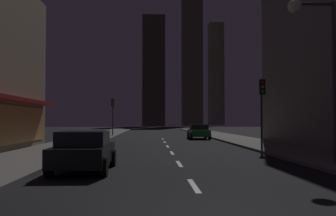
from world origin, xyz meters
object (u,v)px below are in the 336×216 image
object	(u,v)px
traffic_light_far_left	(113,109)
traffic_light_near_right	(262,98)
fire_hydrant_far_left	(84,140)
street_lamp_right	(314,40)
car_parked_near	(84,151)
car_parked_far	(199,131)

from	to	relation	value
traffic_light_far_left	traffic_light_near_right	bearing A→B (deg)	-61.47
fire_hydrant_far_left	street_lamp_right	world-z (taller)	street_lamp_right
car_parked_near	car_parked_far	xyz separation A→B (m)	(7.20, 23.05, 0.00)
traffic_light_far_left	street_lamp_right	size ratio (longest dim) A/B	0.64
car_parked_near	car_parked_far	bearing A→B (deg)	72.66
street_lamp_right	car_parked_near	bearing A→B (deg)	-173.61
car_parked_far	traffic_light_far_left	size ratio (longest dim) A/B	1.01
traffic_light_near_right	traffic_light_far_left	distance (m)	23.03
car_parked_far	traffic_light_far_left	xyz separation A→B (m)	(-9.10, 5.54, 2.45)
traffic_light_far_left	fire_hydrant_far_left	bearing A→B (deg)	-91.45
car_parked_near	fire_hydrant_far_left	xyz separation A→B (m)	(-2.30, 12.81, -0.29)
traffic_light_near_right	traffic_light_far_left	bearing A→B (deg)	118.53
car_parked_far	traffic_light_near_right	world-z (taller)	traffic_light_near_right
traffic_light_near_right	car_parked_near	bearing A→B (deg)	-137.42
traffic_light_far_left	street_lamp_right	bearing A→B (deg)	-68.48
car_parked_near	street_lamp_right	xyz separation A→B (m)	(8.98, 1.01, 4.33)
traffic_light_far_left	street_lamp_right	world-z (taller)	street_lamp_right
fire_hydrant_far_left	traffic_light_near_right	size ratio (longest dim) A/B	0.16
car_parked_far	traffic_light_near_right	bearing A→B (deg)	-82.63
car_parked_near	traffic_light_near_right	distance (m)	12.60
car_parked_far	traffic_light_near_right	size ratio (longest dim) A/B	1.01
car_parked_far	fire_hydrant_far_left	distance (m)	13.98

